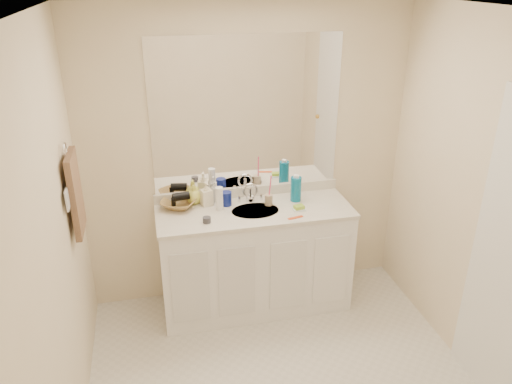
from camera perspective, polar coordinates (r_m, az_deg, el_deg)
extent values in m
cube|color=white|center=(2.49, 5.25, 19.73)|extent=(2.60, 2.60, 0.02)
cube|color=#F5E3BF|center=(3.99, -1.03, 3.84)|extent=(2.60, 0.02, 2.40)
cube|color=#F5E3BF|center=(2.80, -22.35, -7.63)|extent=(0.02, 2.60, 2.40)
cube|color=#F5E3BF|center=(3.43, 25.67, -2.29)|extent=(0.02, 2.60, 2.40)
cube|color=white|center=(4.09, -0.16, -7.72)|extent=(1.50, 0.55, 0.85)
cube|color=silver|center=(3.88, -0.16, -2.20)|extent=(1.52, 0.57, 0.03)
cube|color=silver|center=(4.08, -0.96, 0.08)|extent=(1.52, 0.03, 0.08)
cylinder|color=beige|center=(3.86, -0.10, -2.29)|extent=(0.37, 0.37, 0.02)
cylinder|color=silver|center=(3.99, -0.66, -0.30)|extent=(0.02, 0.02, 0.11)
cube|color=white|center=(3.87, -1.05, 8.80)|extent=(1.48, 0.01, 1.20)
cylinder|color=navy|center=(3.92, -3.39, -0.75)|extent=(0.10, 0.10, 0.11)
cylinder|color=tan|center=(3.93, 1.45, -0.90)|extent=(0.08, 0.08, 0.09)
cylinder|color=#FF4378|center=(3.89, 1.61, 0.55)|extent=(0.02, 0.04, 0.20)
cylinder|color=#0C6D98|center=(3.99, 4.58, 0.34)|extent=(0.11, 0.11, 0.20)
cube|color=white|center=(3.87, 4.92, -1.97)|extent=(0.10, 0.08, 0.01)
cube|color=#96C12F|center=(3.87, 4.93, -1.72)|extent=(0.08, 0.07, 0.03)
cube|color=#E14617|center=(3.75, 4.53, -2.93)|extent=(0.13, 0.05, 0.01)
cylinder|color=#36353C|center=(3.68, -5.64, -3.19)|extent=(0.08, 0.08, 0.04)
cylinder|color=white|center=(3.84, -4.21, -0.74)|extent=(0.07, 0.07, 0.18)
imported|color=silver|center=(3.98, -4.69, 0.05)|extent=(0.07, 0.07, 0.17)
imported|color=#FCF1CE|center=(3.93, -5.69, -0.18)|extent=(0.11, 0.11, 0.19)
imported|color=#D6D653|center=(3.97, -7.09, -0.26)|extent=(0.14, 0.14, 0.15)
imported|color=olive|center=(3.94, -8.81, -1.29)|extent=(0.35, 0.35, 0.07)
cylinder|color=black|center=(3.92, -8.58, -0.50)|extent=(0.14, 0.09, 0.06)
torus|color=silver|center=(3.35, -20.99, 4.47)|extent=(0.01, 0.11, 0.11)
cube|color=brown|center=(3.45, -19.93, -0.18)|extent=(0.04, 0.32, 0.55)
cube|color=silver|center=(3.25, -20.77, -0.83)|extent=(0.01, 0.08, 0.13)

